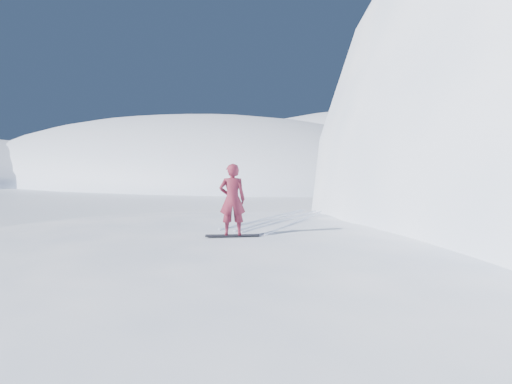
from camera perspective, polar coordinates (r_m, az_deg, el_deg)
ground at (r=11.95m, az=-8.57°, el=-17.55°), size 400.00×400.00×0.00m
near_ridge at (r=13.49m, az=4.16°, el=-14.97°), size 36.00×28.00×4.80m
far_ridge_a at (r=103.40m, az=-10.86°, el=1.42°), size 120.00×70.00×28.00m
far_ridge_c at (r=127.13m, az=16.01°, el=1.79°), size 140.00×90.00×36.00m
wind_bumps at (r=13.74m, az=-3.55°, el=-14.61°), size 16.00×14.40×1.00m
snowboard at (r=12.01m, az=-2.97°, el=-5.44°), size 1.23×1.14×0.02m
snowboarder at (r=11.90m, az=-2.99°, el=-0.94°), size 0.81×0.79×1.87m
vapor_plume at (r=76.09m, az=-10.42°, el=0.55°), size 9.72×7.77×6.80m
board_tracks at (r=15.34m, az=3.17°, el=-3.37°), size 2.62×5.93×0.04m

